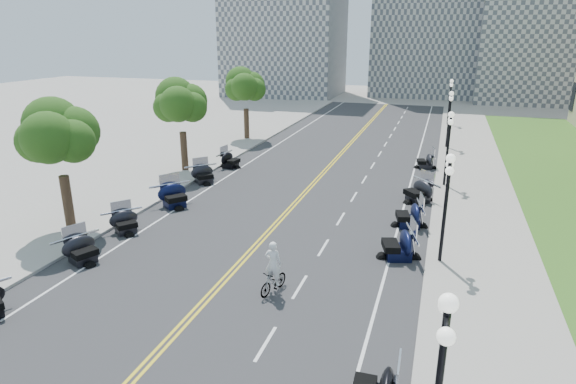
% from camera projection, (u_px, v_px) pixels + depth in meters
% --- Properties ---
extents(ground, '(160.00, 160.00, 0.00)m').
position_uv_depth(ground, '(229.00, 275.00, 20.69)').
color(ground, gray).
extents(road, '(16.00, 90.00, 0.01)m').
position_uv_depth(road, '(297.00, 202.00, 29.72)').
color(road, '#333335').
rests_on(road, ground).
extents(centerline_yellow_a, '(0.12, 90.00, 0.00)m').
position_uv_depth(centerline_yellow_a, '(295.00, 201.00, 29.75)').
color(centerline_yellow_a, yellow).
rests_on(centerline_yellow_a, road).
extents(centerline_yellow_b, '(0.12, 90.00, 0.00)m').
position_uv_depth(centerline_yellow_b, '(299.00, 202.00, 29.68)').
color(centerline_yellow_b, yellow).
rests_on(centerline_yellow_b, road).
extents(edge_line_north, '(0.12, 90.00, 0.00)m').
position_uv_depth(edge_line_north, '(402.00, 213.00, 27.84)').
color(edge_line_north, white).
rests_on(edge_line_north, road).
extents(edge_line_south, '(0.12, 90.00, 0.00)m').
position_uv_depth(edge_line_south, '(204.00, 192.00, 31.59)').
color(edge_line_south, white).
rests_on(edge_line_south, road).
extents(lane_dash_5, '(0.12, 2.00, 0.00)m').
position_uv_depth(lane_dash_5, '(266.00, 343.00, 16.14)').
color(lane_dash_5, white).
rests_on(lane_dash_5, road).
extents(lane_dash_6, '(0.12, 2.00, 0.00)m').
position_uv_depth(lane_dash_6, '(300.00, 287.00, 19.75)').
color(lane_dash_6, white).
rests_on(lane_dash_6, road).
extents(lane_dash_7, '(0.12, 2.00, 0.00)m').
position_uv_depth(lane_dash_7, '(323.00, 247.00, 23.36)').
color(lane_dash_7, white).
rests_on(lane_dash_7, road).
extents(lane_dash_8, '(0.12, 2.00, 0.00)m').
position_uv_depth(lane_dash_8, '(341.00, 219.00, 26.97)').
color(lane_dash_8, white).
rests_on(lane_dash_8, road).
extents(lane_dash_9, '(0.12, 2.00, 0.00)m').
position_uv_depth(lane_dash_9, '(354.00, 197.00, 30.58)').
color(lane_dash_9, white).
rests_on(lane_dash_9, road).
extents(lane_dash_10, '(0.12, 2.00, 0.00)m').
position_uv_depth(lane_dash_10, '(364.00, 179.00, 34.19)').
color(lane_dash_10, white).
rests_on(lane_dash_10, road).
extents(lane_dash_11, '(0.12, 2.00, 0.00)m').
position_uv_depth(lane_dash_11, '(373.00, 165.00, 37.80)').
color(lane_dash_11, white).
rests_on(lane_dash_11, road).
extents(lane_dash_12, '(0.12, 2.00, 0.00)m').
position_uv_depth(lane_dash_12, '(380.00, 154.00, 41.41)').
color(lane_dash_12, white).
rests_on(lane_dash_12, road).
extents(lane_dash_13, '(0.12, 2.00, 0.00)m').
position_uv_depth(lane_dash_13, '(386.00, 144.00, 45.02)').
color(lane_dash_13, white).
rests_on(lane_dash_13, road).
extents(lane_dash_14, '(0.12, 2.00, 0.00)m').
position_uv_depth(lane_dash_14, '(390.00, 136.00, 48.63)').
color(lane_dash_14, white).
rests_on(lane_dash_14, road).
extents(lane_dash_15, '(0.12, 2.00, 0.00)m').
position_uv_depth(lane_dash_15, '(395.00, 129.00, 52.24)').
color(lane_dash_15, white).
rests_on(lane_dash_15, road).
extents(lane_dash_16, '(0.12, 2.00, 0.00)m').
position_uv_depth(lane_dash_16, '(398.00, 123.00, 55.85)').
color(lane_dash_16, white).
rests_on(lane_dash_16, road).
extents(lane_dash_17, '(0.12, 2.00, 0.00)m').
position_uv_depth(lane_dash_17, '(402.00, 117.00, 59.46)').
color(lane_dash_17, white).
rests_on(lane_dash_17, road).
extents(lane_dash_18, '(0.12, 2.00, 0.00)m').
position_uv_depth(lane_dash_18, '(405.00, 112.00, 63.08)').
color(lane_dash_18, white).
rests_on(lane_dash_18, road).
extents(lane_dash_19, '(0.12, 2.00, 0.00)m').
position_uv_depth(lane_dash_19, '(407.00, 108.00, 66.69)').
color(lane_dash_19, white).
rests_on(lane_dash_19, road).
extents(sidewalk_north, '(5.00, 90.00, 0.15)m').
position_uv_depth(sidewalk_north, '(478.00, 220.00, 26.61)').
color(sidewalk_north, '#9E9991').
rests_on(sidewalk_north, ground).
extents(sidewalk_south, '(5.00, 90.00, 0.15)m').
position_uv_depth(sidewalk_south, '(150.00, 185.00, 32.78)').
color(sidewalk_south, '#9E9991').
rests_on(sidewalk_south, ground).
extents(distant_block_a, '(18.00, 14.00, 26.00)m').
position_uv_depth(distant_block_a, '(285.00, 13.00, 77.85)').
color(distant_block_a, gray).
rests_on(distant_block_a, ground).
extents(distant_block_c, '(20.00, 14.00, 22.00)m').
position_uv_depth(distant_block_c, '(554.00, 25.00, 69.44)').
color(distant_block_c, gray).
rests_on(distant_block_c, ground).
extents(street_lamp_2, '(0.50, 1.20, 4.90)m').
position_uv_depth(street_lamp_2, '(445.00, 210.00, 20.96)').
color(street_lamp_2, black).
rests_on(street_lamp_2, sidewalk_north).
extents(street_lamp_3, '(0.50, 1.20, 4.90)m').
position_uv_depth(street_lamp_3, '(448.00, 149.00, 31.79)').
color(street_lamp_3, black).
rests_on(street_lamp_3, sidewalk_north).
extents(street_lamp_4, '(0.50, 1.20, 4.90)m').
position_uv_depth(street_lamp_4, '(449.00, 120.00, 42.62)').
color(street_lamp_4, black).
rests_on(street_lamp_4, sidewalk_north).
extents(street_lamp_5, '(0.50, 1.20, 4.90)m').
position_uv_depth(street_lamp_5, '(450.00, 102.00, 53.45)').
color(street_lamp_5, black).
rests_on(street_lamp_5, sidewalk_north).
extents(tree_2, '(4.80, 4.80, 9.20)m').
position_uv_depth(tree_2, '(58.00, 142.00, 23.94)').
color(tree_2, '#235619').
rests_on(tree_2, sidewalk_south).
extents(tree_3, '(4.80, 4.80, 9.20)m').
position_uv_depth(tree_3, '(181.00, 108.00, 34.77)').
color(tree_3, '#235619').
rests_on(tree_3, sidewalk_south).
extents(tree_4, '(4.80, 4.80, 9.20)m').
position_uv_depth(tree_4, '(246.00, 90.00, 45.60)').
color(tree_4, '#235619').
rests_on(tree_4, sidewalk_south).
extents(motorcycle_n_6, '(2.73, 2.73, 1.54)m').
position_uv_depth(motorcycle_n_6, '(399.00, 243.00, 22.06)').
color(motorcycle_n_6, black).
rests_on(motorcycle_n_6, road).
extents(motorcycle_n_7, '(2.51, 2.51, 1.47)m').
position_uv_depth(motorcycle_n_7, '(409.00, 214.00, 25.69)').
color(motorcycle_n_7, black).
rests_on(motorcycle_n_7, road).
extents(motorcycle_n_8, '(3.10, 3.10, 1.54)m').
position_uv_depth(motorcycle_n_8, '(418.00, 190.00, 29.43)').
color(motorcycle_n_8, black).
rests_on(motorcycle_n_8, road).
extents(motorcycle_n_10, '(2.21, 2.21, 1.31)m').
position_uv_depth(motorcycle_n_10, '(425.00, 160.00, 36.86)').
color(motorcycle_n_10, black).
rests_on(motorcycle_n_10, road).
extents(motorcycle_s_5, '(2.58, 2.58, 1.36)m').
position_uv_depth(motorcycle_s_5, '(82.00, 248.00, 21.69)').
color(motorcycle_s_5, black).
rests_on(motorcycle_s_5, road).
extents(motorcycle_s_6, '(2.61, 2.61, 1.30)m').
position_uv_depth(motorcycle_s_6, '(125.00, 221.00, 24.93)').
color(motorcycle_s_6, black).
rests_on(motorcycle_s_6, road).
extents(motorcycle_s_7, '(3.10, 3.10, 1.54)m').
position_uv_depth(motorcycle_s_7, '(174.00, 194.00, 28.66)').
color(motorcycle_s_7, black).
rests_on(motorcycle_s_7, road).
extents(motorcycle_s_8, '(2.80, 2.80, 1.39)m').
position_uv_depth(motorcycle_s_8, '(203.00, 173.00, 33.22)').
color(motorcycle_s_8, black).
rests_on(motorcycle_s_8, road).
extents(motorcycle_s_9, '(2.18, 2.18, 1.35)m').
position_uv_depth(motorcycle_s_9, '(230.00, 159.00, 37.03)').
color(motorcycle_s_9, black).
rests_on(motorcycle_s_9, road).
extents(bicycle, '(0.94, 1.72, 1.00)m').
position_uv_depth(bicycle, '(273.00, 281.00, 19.19)').
color(bicycle, '#A51414').
rests_on(bicycle, road).
extents(cyclist_rider, '(0.68, 0.45, 1.88)m').
position_uv_depth(cyclist_rider, '(273.00, 248.00, 18.74)').
color(cyclist_rider, white).
rests_on(cyclist_rider, bicycle).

